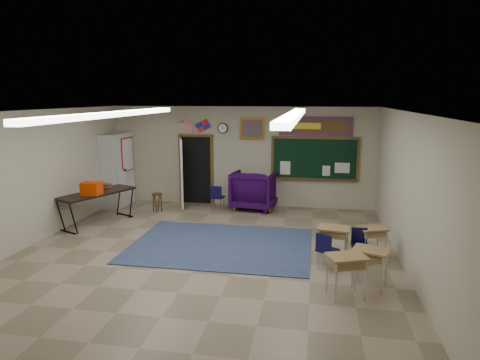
% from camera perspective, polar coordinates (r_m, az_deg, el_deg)
% --- Properties ---
extents(floor, '(9.00, 9.00, 0.00)m').
position_cam_1_polar(floor, '(9.06, -4.91, -10.27)').
color(floor, gray).
rests_on(floor, ground).
extents(back_wall, '(8.00, 0.04, 3.00)m').
position_cam_1_polar(back_wall, '(12.96, 0.12, 3.15)').
color(back_wall, '#A9A289').
rests_on(back_wall, floor).
extents(front_wall, '(8.00, 0.04, 3.00)m').
position_cam_1_polar(front_wall, '(4.63, -20.10, -12.46)').
color(front_wall, '#A9A289').
rests_on(front_wall, floor).
extents(left_wall, '(0.04, 9.00, 3.00)m').
position_cam_1_polar(left_wall, '(10.40, -26.87, -0.04)').
color(left_wall, '#A9A289').
rests_on(left_wall, floor).
extents(right_wall, '(0.04, 9.00, 3.00)m').
position_cam_1_polar(right_wall, '(8.52, 21.90, -1.87)').
color(right_wall, '#A9A289').
rests_on(right_wall, floor).
extents(ceiling, '(8.00, 9.00, 0.04)m').
position_cam_1_polar(ceiling, '(8.44, -5.25, 9.06)').
color(ceiling, silver).
rests_on(ceiling, back_wall).
extents(area_rug, '(4.00, 3.00, 0.02)m').
position_cam_1_polar(area_rug, '(9.73, -2.53, -8.63)').
color(area_rug, '#354265').
rests_on(area_rug, floor).
extents(fluorescent_strips, '(3.86, 6.00, 0.10)m').
position_cam_1_polar(fluorescent_strips, '(8.44, -5.24, 8.65)').
color(fluorescent_strips, white).
rests_on(fluorescent_strips, ceiling).
extents(doorway, '(1.10, 0.89, 2.16)m').
position_cam_1_polar(doorway, '(13.22, -6.42, 1.30)').
color(doorway, black).
rests_on(doorway, back_wall).
extents(chalkboard, '(2.55, 0.14, 1.30)m').
position_cam_1_polar(chalkboard, '(12.73, 9.90, 2.67)').
color(chalkboard, '#563E18').
rests_on(chalkboard, back_wall).
extents(bulletin_board, '(2.10, 0.05, 0.55)m').
position_cam_1_polar(bulletin_board, '(12.63, 10.05, 7.10)').
color(bulletin_board, '#A8200E').
rests_on(bulletin_board, back_wall).
extents(framed_art_print, '(0.75, 0.05, 0.65)m').
position_cam_1_polar(framed_art_print, '(12.78, 1.65, 6.86)').
color(framed_art_print, '#94611C').
rests_on(framed_art_print, back_wall).
extents(wall_clock, '(0.32, 0.05, 0.32)m').
position_cam_1_polar(wall_clock, '(12.94, -2.32, 6.91)').
color(wall_clock, black).
rests_on(wall_clock, back_wall).
extents(wall_flags, '(1.16, 0.06, 0.70)m').
position_cam_1_polar(wall_flags, '(13.11, -6.01, 7.49)').
color(wall_flags, red).
rests_on(wall_flags, back_wall).
extents(storage_cabinet, '(0.59, 1.25, 2.20)m').
position_cam_1_polar(storage_cabinet, '(13.55, -16.03, 1.34)').
color(storage_cabinet, '#B4B4AF').
rests_on(storage_cabinet, floor).
extents(wingback_armchair, '(1.37, 1.40, 1.14)m').
position_cam_1_polar(wingback_armchair, '(12.68, 1.93, -1.31)').
color(wingback_armchair, '#200533').
rests_on(wingback_armchair, floor).
extents(student_chair_reading, '(0.41, 0.41, 0.75)m').
position_cam_1_polar(student_chair_reading, '(12.52, -3.00, -2.39)').
color(student_chair_reading, black).
rests_on(student_chair_reading, floor).
extents(student_chair_desk_a, '(0.51, 0.51, 0.74)m').
position_cam_1_polar(student_chair_desk_a, '(8.50, 11.60, -9.26)').
color(student_chair_desk_a, black).
rests_on(student_chair_desk_a, floor).
extents(student_chair_desk_b, '(0.36, 0.36, 0.70)m').
position_cam_1_polar(student_chair_desk_b, '(8.95, 15.68, -8.55)').
color(student_chair_desk_b, black).
rests_on(student_chair_desk_b, floor).
extents(student_desk_front_left, '(0.68, 0.55, 0.74)m').
position_cam_1_polar(student_desk_front_left, '(8.85, 12.31, -8.18)').
color(student_desk_front_left, olive).
rests_on(student_desk_front_left, floor).
extents(student_desk_front_right, '(0.65, 0.57, 0.65)m').
position_cam_1_polar(student_desk_front_right, '(9.29, 17.15, -7.79)').
color(student_desk_front_right, olive).
rests_on(student_desk_front_right, floor).
extents(student_desk_back_left, '(0.74, 0.65, 0.74)m').
position_cam_1_polar(student_desk_back_left, '(7.43, 13.98, -12.10)').
color(student_desk_back_left, olive).
rests_on(student_desk_back_left, floor).
extents(student_desk_back_right, '(0.70, 0.60, 0.70)m').
position_cam_1_polar(student_desk_back_right, '(7.91, 16.90, -10.92)').
color(student_desk_back_right, olive).
rests_on(student_desk_back_right, floor).
extents(folding_table, '(1.45, 2.16, 1.17)m').
position_cam_1_polar(folding_table, '(11.77, -18.46, -3.39)').
color(folding_table, black).
rests_on(folding_table, floor).
extents(wooden_stool, '(0.31, 0.31, 0.54)m').
position_cam_1_polar(wooden_stool, '(12.60, -10.96, -2.94)').
color(wooden_stool, '#4D2A17').
rests_on(wooden_stool, floor).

